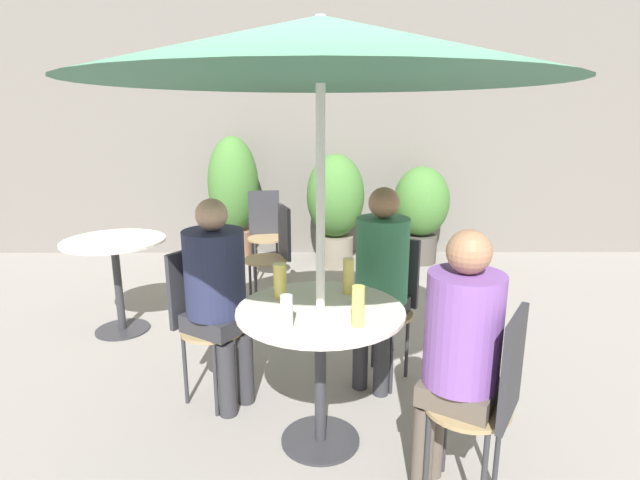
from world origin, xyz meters
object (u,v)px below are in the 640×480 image
(seated_person_0, at_px, (459,344))
(seated_person_1, at_px, (381,271))
(cafe_table_far, at_px, (116,262))
(umbrella, at_px, (321,50))
(beer_glass_1, at_px, (280,281))
(potted_plant_0, at_px, (234,192))
(potted_plant_1, at_px, (335,203))
(cafe_table_near, at_px, (320,338))
(seated_person_2, at_px, (217,286))
(beer_glass_3, at_px, (358,306))
(bistro_chair_0, at_px, (490,393))
(beer_glass_0, at_px, (348,276))
(beer_glass_2, at_px, (287,311))
(potted_plant_2, at_px, (421,208))
(bistro_chair_3, at_px, (276,248))
(bistro_chair_2, at_px, (201,311))
(bistro_chair_1, at_px, (389,295))
(bistro_chair_4, at_px, (265,227))

(seated_person_0, height_order, seated_person_1, seated_person_1)
(cafe_table_far, height_order, umbrella, umbrella)
(beer_glass_1, relative_size, potted_plant_0, 0.13)
(potted_plant_1, bearing_deg, cafe_table_near, -93.38)
(cafe_table_near, xyz_separation_m, seated_person_0, (0.59, -0.37, 0.15))
(seated_person_2, height_order, beer_glass_3, seated_person_2)
(umbrella, bearing_deg, cafe_table_far, 138.36)
(umbrella, bearing_deg, bistro_chair_0, -32.46)
(bistro_chair_0, height_order, beer_glass_0, beer_glass_0)
(beer_glass_2, height_order, potted_plant_2, potted_plant_2)
(cafe_table_near, height_order, seated_person_0, seated_person_0)
(bistro_chair_0, relative_size, beer_glass_0, 4.79)
(cafe_table_far, bearing_deg, beer_glass_1, -42.20)
(potted_plant_2, bearing_deg, beer_glass_1, -113.80)
(beer_glass_1, distance_m, beer_glass_2, 0.39)
(beer_glass_0, bearing_deg, bistro_chair_3, 107.72)
(seated_person_0, distance_m, potted_plant_2, 3.73)
(bistro_chair_2, bearing_deg, cafe_table_near, -90.00)
(beer_glass_3, bearing_deg, seated_person_1, 75.55)
(seated_person_1, xyz_separation_m, umbrella, (-0.37, -0.59, 1.20))
(beer_glass_0, distance_m, umbrella, 1.14)
(cafe_table_near, distance_m, cafe_table_far, 2.11)
(cafe_table_near, distance_m, bistro_chair_1, 0.84)
(potted_plant_0, bearing_deg, potted_plant_1, -7.48)
(cafe_table_near, xyz_separation_m, potted_plant_2, (1.18, 3.31, 0.05))
(beer_glass_0, height_order, beer_glass_3, beer_glass_0)
(beer_glass_2, height_order, potted_plant_1, potted_plant_1)
(seated_person_1, bearing_deg, bistro_chair_4, 146.24)
(cafe_table_far, xyz_separation_m, potted_plant_1, (1.77, 1.77, 0.15))
(beer_glass_1, distance_m, beer_glass_3, 0.53)
(bistro_chair_2, distance_m, beer_glass_2, 0.91)
(seated_person_0, bearing_deg, bistro_chair_4, -127.13)
(seated_person_0, relative_size, potted_plant_0, 0.85)
(cafe_table_near, distance_m, bistro_chair_4, 2.74)
(seated_person_2, height_order, potted_plant_0, potted_plant_0)
(potted_plant_1, bearing_deg, cafe_table_far, -134.93)
(bistro_chair_2, distance_m, seated_person_1, 1.11)
(potted_plant_2, bearing_deg, bistro_chair_3, -137.06)
(potted_plant_1, bearing_deg, beer_glass_1, -97.53)
(potted_plant_0, xyz_separation_m, potted_plant_2, (2.14, -0.02, -0.18))
(seated_person_1, distance_m, potted_plant_0, 3.05)
(bistro_chair_0, bearing_deg, beer_glass_3, -81.79)
(bistro_chair_1, distance_m, potted_plant_2, 2.70)
(beer_glass_0, bearing_deg, seated_person_1, 58.67)
(cafe_table_near, distance_m, seated_person_1, 0.71)
(bistro_chair_0, relative_size, umbrella, 0.43)
(potted_plant_0, bearing_deg, beer_glass_3, -72.18)
(cafe_table_near, relative_size, umbrella, 0.39)
(seated_person_0, bearing_deg, seated_person_1, -135.02)
(bistro_chair_3, relative_size, potted_plant_1, 0.73)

